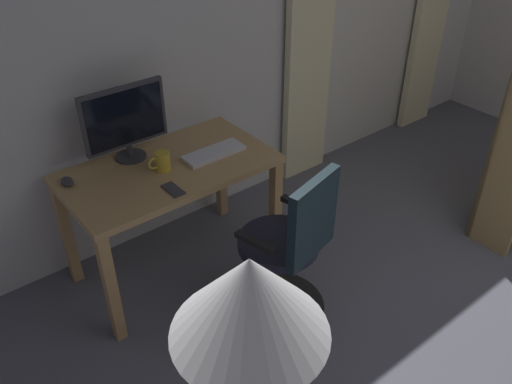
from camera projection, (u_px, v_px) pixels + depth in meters
name	position (u px, v px, depth m)	size (l,w,h in m)	color
back_room_partition	(267.00, 20.00, 3.62)	(5.06, 0.10, 2.54)	silver
curtain_left_panel	(434.00, 2.00, 4.54)	(0.39, 0.06, 2.26)	beige
curtain_right_panel	(310.00, 35.00, 3.79)	(0.42, 0.06, 2.26)	beige
desk	(170.00, 182.00, 3.08)	(1.20, 0.67, 0.76)	tan
office_chair	(288.00, 255.00, 2.83)	(0.56, 0.56, 0.99)	black
computer_monitor	(125.00, 120.00, 2.96)	(0.50, 0.18, 0.44)	#333338
computer_keyboard	(214.00, 153.00, 3.12)	(0.38, 0.14, 0.02)	silver
computer_mouse	(67.00, 182.00, 2.85)	(0.06, 0.10, 0.04)	#333338
cell_phone_by_monitor	(173.00, 190.00, 2.81)	(0.07, 0.14, 0.01)	#333338
mug_tea	(162.00, 161.00, 2.95)	(0.13, 0.09, 0.11)	gold
floor_lamp	(250.00, 356.00, 1.11)	(0.33, 0.33, 1.70)	black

